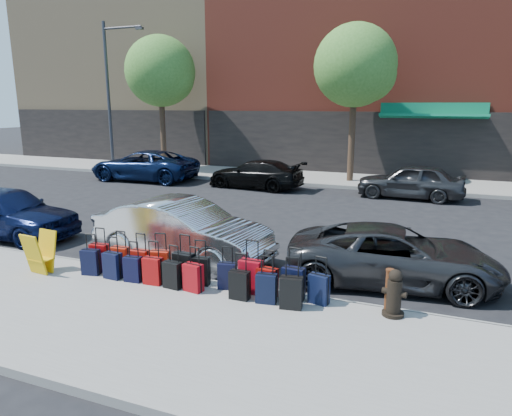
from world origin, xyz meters
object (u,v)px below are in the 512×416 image
at_px(tree_left, 163,73).
at_px(tree_center, 358,68).
at_px(suitcase_front_5, 200,271).
at_px(car_far_2, 410,181).
at_px(car_near_1, 182,231).
at_px(bollard, 389,290).
at_px(display_rack, 40,253).
at_px(car_far_0, 144,165).
at_px(fire_hydrant, 394,294).
at_px(car_near_2, 394,255).
at_px(streetlight, 111,88).
at_px(car_near_0, 6,212).
at_px(car_far_1, 256,174).

relative_size(tree_left, tree_center, 1.00).
height_order(suitcase_front_5, car_far_2, car_far_2).
height_order(tree_left, car_near_1, tree_left).
xyz_separation_m(bollard, display_rack, (-7.34, -0.77, 0.04)).
xyz_separation_m(tree_center, car_far_0, (-10.03, -2.82, -4.66)).
bearing_deg(car_far_2, tree_left, -98.65).
xyz_separation_m(fire_hydrant, car_near_1, (-5.19, 1.60, 0.21)).
distance_m(tree_left, car_far_2, 14.34).
relative_size(tree_left, car_far_2, 1.72).
bearing_deg(bollard, car_far_2, 91.25).
relative_size(tree_left, car_near_2, 1.62).
relative_size(car_near_1, car_far_2, 1.08).
bearing_deg(suitcase_front_5, tree_left, 114.86).
bearing_deg(streetlight, tree_center, 2.98).
height_order(car_near_2, car_far_2, car_far_2).
xyz_separation_m(bollard, car_far_2, (-0.25, 11.49, 0.15)).
bearing_deg(car_near_1, tree_center, -3.35).
relative_size(tree_center, display_rack, 7.89).
height_order(car_near_0, car_far_2, car_near_0).
distance_m(tree_left, car_near_1, 15.94).
bearing_deg(tree_left, car_far_0, -80.62).
bearing_deg(car_near_2, car_far_1, 29.21).
bearing_deg(car_near_0, suitcase_front_5, -102.47).
height_order(suitcase_front_5, car_far_0, car_far_0).
xyz_separation_m(bollard, car_near_0, (-10.87, 1.40, 0.18)).
xyz_separation_m(streetlight, car_far_1, (9.46, -2.11, -4.01)).
bearing_deg(car_near_0, streetlight, 24.19).
height_order(car_near_1, car_near_2, car_near_1).
height_order(tree_center, car_far_0, tree_center).
xyz_separation_m(tree_center, car_far_2, (2.78, -2.69, -4.69)).
xyz_separation_m(tree_left, streetlight, (-2.94, -0.70, -0.75)).
relative_size(streetlight, bollard, 9.83).
bearing_deg(car_far_1, tree_center, 131.07).
bearing_deg(car_far_1, suitcase_front_5, 21.76).
xyz_separation_m(tree_center, car_far_1, (-3.98, -2.81, -4.76)).
bearing_deg(car_far_2, display_rack, -27.24).
relative_size(tree_center, car_far_1, 1.62).
relative_size(car_near_1, car_far_1, 1.02).
bearing_deg(tree_left, tree_center, 0.00).
distance_m(fire_hydrant, bollard, 0.15).
bearing_deg(streetlight, car_near_2, -35.36).
bearing_deg(streetlight, car_near_0, -65.14).
bearing_deg(streetlight, car_near_1, -46.47).
bearing_deg(tree_left, car_near_2, -42.51).
relative_size(car_near_0, car_near_1, 0.96).
bearing_deg(bollard, car_near_0, 172.67).
xyz_separation_m(car_near_2, car_far_2, (-0.17, 9.64, 0.09)).
distance_m(suitcase_front_5, car_near_2, 4.16).
relative_size(streetlight, fire_hydrant, 9.35).
distance_m(suitcase_front_5, fire_hydrant, 3.86).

